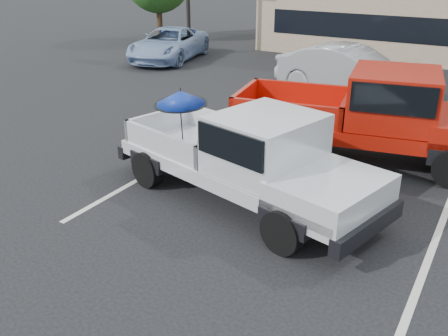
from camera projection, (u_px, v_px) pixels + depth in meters
The scene contains 7 objects.
ground at pixel (216, 256), 8.10m from camera, with size 90.00×90.00×0.00m, color black.
stripe_left at pixel (147, 174), 11.08m from camera, with size 0.12×5.00×0.01m, color silver.
stripe_right at pixel (432, 249), 8.29m from camera, with size 0.12×5.00×0.01m, color silver.
silver_pickup at pixel (255, 155), 9.34m from camera, with size 6.00×3.31×2.06m.
red_pickup at pixel (383, 112), 11.44m from camera, with size 6.78×3.39×2.14m.
silver_sedan at pixel (349, 71), 17.07m from camera, with size 1.74×5.00×1.65m, color #9EA0A4.
blue_suv at pixel (169, 44), 22.66m from camera, with size 2.36×5.12×1.42m, color #8BA3CF.
Camera 1 is at (3.60, -5.85, 4.53)m, focal length 40.00 mm.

